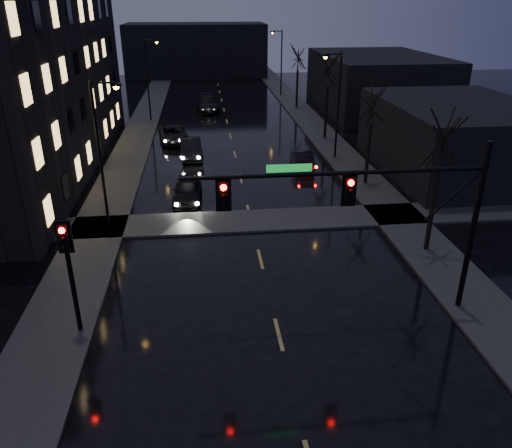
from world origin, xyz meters
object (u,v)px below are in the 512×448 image
object	(u,v)px
oncoming_car_a	(187,190)
oncoming_car_b	(191,149)
oncoming_car_c	(174,134)
lead_car	(302,159)
oncoming_car_d	(208,103)

from	to	relation	value
oncoming_car_a	oncoming_car_b	xyz separation A→B (m)	(0.12, 9.31, 0.01)
oncoming_car_a	oncoming_car_c	bearing A→B (deg)	97.81
oncoming_car_a	lead_car	size ratio (longest dim) A/B	1.07
oncoming_car_a	oncoming_car_b	world-z (taller)	oncoming_car_b
lead_car	oncoming_car_c	bearing A→B (deg)	-36.67
oncoming_car_c	oncoming_car_d	bearing A→B (deg)	68.00
oncoming_car_b	oncoming_car_d	bearing A→B (deg)	79.60
oncoming_car_c	oncoming_car_a	bearing A→B (deg)	-92.06
oncoming_car_a	oncoming_car_b	distance (m)	9.31
oncoming_car_b	oncoming_car_c	bearing A→B (deg)	102.51
oncoming_car_c	oncoming_car_d	distance (m)	13.46
oncoming_car_b	oncoming_car_d	distance (m)	18.12
oncoming_car_b	oncoming_car_a	bearing A→B (deg)	-95.68
oncoming_car_b	oncoming_car_c	size ratio (longest dim) A/B	0.90
oncoming_car_b	oncoming_car_d	world-z (taller)	oncoming_car_d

